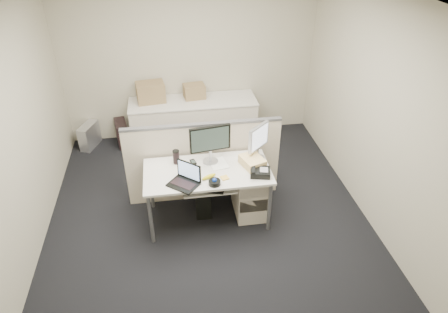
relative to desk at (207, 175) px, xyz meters
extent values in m
cube|color=black|center=(0.00, 0.00, -0.67)|extent=(4.00, 4.50, 0.01)
cube|color=#B3AB96|center=(0.00, 2.25, 0.69)|extent=(4.00, 0.02, 2.70)
cube|color=#B3AB96|center=(0.00, -2.25, 0.69)|extent=(4.00, 0.02, 2.70)
cube|color=#B3AB96|center=(-2.00, 0.00, 0.69)|extent=(0.02, 4.50, 2.70)
cube|color=#B3AB96|center=(2.00, 0.00, 0.69)|extent=(0.02, 4.50, 2.70)
cube|color=silver|center=(0.00, 0.00, 0.05)|extent=(1.50, 0.75, 0.03)
cylinder|color=slate|center=(-0.70, -0.33, -0.31)|extent=(0.04, 0.04, 0.70)
cylinder|color=slate|center=(-0.70, 0.33, -0.31)|extent=(0.04, 0.04, 0.70)
cylinder|color=slate|center=(0.70, -0.33, -0.31)|extent=(0.04, 0.04, 0.70)
cylinder|color=slate|center=(0.70, 0.33, -0.31)|extent=(0.04, 0.04, 0.70)
cube|color=silver|center=(0.00, -0.18, -0.04)|extent=(0.62, 0.32, 0.02)
cube|color=beige|center=(0.55, 0.05, -0.34)|extent=(0.40, 0.55, 0.65)
cube|color=beige|center=(0.00, 0.45, -0.11)|extent=(2.00, 0.06, 1.10)
cube|color=beige|center=(0.00, 1.93, -0.30)|extent=(2.00, 0.60, 0.72)
cube|color=black|center=(0.06, 0.18, 0.31)|extent=(0.52, 0.26, 0.49)
cube|color=#B7B7BC|center=(0.65, 0.18, 0.29)|extent=(0.39, 0.38, 0.45)
cube|color=black|center=(-0.30, -0.24, 0.19)|extent=(0.40, 0.39, 0.24)
cylinder|color=black|center=(0.05, -0.28, 0.09)|extent=(0.18, 0.18, 0.05)
cube|color=black|center=(0.60, -0.18, 0.10)|extent=(0.26, 0.23, 0.07)
cube|color=white|center=(0.15, 0.12, 0.07)|extent=(0.25, 0.29, 0.01)
cube|color=#ECB945|center=(0.18, -0.18, 0.07)|extent=(0.11, 0.11, 0.01)
cylinder|color=black|center=(-0.35, 0.22, 0.15)|extent=(0.10, 0.10, 0.17)
ellipsoid|color=yellow|center=(0.00, -0.15, 0.09)|extent=(0.19, 0.13, 0.04)
cube|color=black|center=(-0.15, 0.20, 0.07)|extent=(0.08, 0.12, 0.01)
cube|color=#F0D67F|center=(0.55, 0.03, 0.12)|extent=(0.31, 0.35, 0.11)
cube|color=black|center=(-0.05, -0.22, -0.02)|extent=(0.46, 0.27, 0.02)
cube|color=black|center=(-0.05, 0.20, -0.44)|extent=(0.23, 0.50, 0.45)
cube|color=black|center=(-1.18, 2.03, -0.47)|extent=(0.25, 0.45, 0.40)
cube|color=#B7B7BC|center=(-1.70, 2.03, -0.47)|extent=(0.31, 0.45, 0.39)
cube|color=olive|center=(-0.65, 2.03, 0.22)|extent=(0.47, 0.37, 0.32)
cube|color=olive|center=(0.04, 2.05, 0.17)|extent=(0.36, 0.29, 0.24)
cube|color=#AD1927|center=(-0.66, 2.03, 0.18)|extent=(0.10, 0.27, 0.25)
camera|label=1|loc=(-0.40, -3.85, 2.79)|focal=32.00mm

